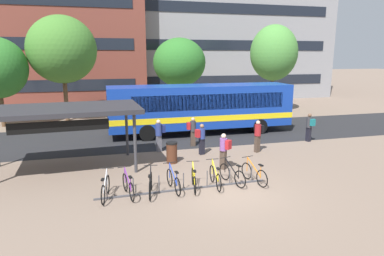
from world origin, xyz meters
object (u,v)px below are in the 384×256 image
Objects in this scene: parked_bicycle_silver_0 at (105,188)px; parked_bicycle_black_2 at (150,185)px; parked_bicycle_blue_3 at (173,181)px; commuter_red_pack_4 at (201,137)px; parked_bicycle_orange_7 at (254,174)px; city_bus at (200,107)px; parked_bicycle_purple_1 at (128,186)px; street_tree_2 at (62,50)px; commuter_teal_pack_0 at (310,125)px; commuter_black_pack_5 at (258,134)px; commuter_navy_pack_1 at (159,133)px; parked_bicycle_yellow_5 at (215,177)px; transit_shelter at (61,111)px; street_tree_1 at (274,53)px; parked_bicycle_yellow_4 at (194,180)px; street_tree_0 at (179,62)px; commuter_red_pack_3 at (224,149)px; parked_bicycle_black_6 at (232,175)px; trash_bin at (172,152)px; commuter_red_pack_2 at (192,130)px.

parked_bicycle_black_2 is at bearing -82.72° from parked_bicycle_silver_0.
parked_bicycle_blue_3 is 1.05× the size of commuter_red_pack_4.
city_bus is at bearing -14.07° from parked_bicycle_orange_7.
street_tree_2 is at bearing 3.22° from parked_bicycle_purple_1.
commuter_black_pack_5 is at bearing 94.65° from commuter_teal_pack_0.
commuter_navy_pack_1 is at bearing 75.67° from commuter_teal_pack_0.
street_tree_2 reaches higher than parked_bicycle_yellow_5.
commuter_black_pack_5 is (3.76, 4.05, 0.62)m from parked_bicycle_yellow_5.
commuter_teal_pack_0 is (6.08, 5.37, 0.61)m from parked_bicycle_orange_7.
transit_shelter is (-4.27, 3.63, 2.31)m from parked_bicycle_blue_3.
parked_bicycle_black_2 is at bearing -129.74° from street_tree_1.
street_tree_1 is at bearing -30.49° from parked_bicycle_yellow_5.
commuter_teal_pack_0 is (8.63, 5.39, 0.61)m from parked_bicycle_yellow_4.
parked_bicycle_purple_1 is 19.13m from street_tree_0.
parked_bicycle_yellow_4 is at bearing 82.13° from commuter_navy_pack_1.
street_tree_0 is at bearing -42.28° from commuter_red_pack_3.
street_tree_2 is at bearing -171.05° from street_tree_0.
parked_bicycle_yellow_4 is 1.02× the size of commuter_red_pack_3.
parked_bicycle_black_6 is (3.34, 0.24, 0.00)m from parked_bicycle_black_2.
commuter_red_pack_3 is at bearing -24.99° from parked_bicycle_black_6.
parked_bicycle_silver_0 and parked_bicycle_black_6 have the same top height.
commuter_black_pack_5 is at bearing -38.44° from parked_bicycle_yellow_4.
parked_bicycle_black_2 is 5.60m from commuter_red_pack_4.
parked_bicycle_blue_3 is 17.78m from street_tree_2.
commuter_red_pack_3 reaches higher than parked_bicycle_yellow_5.
street_tree_0 is at bearing 8.95° from street_tree_2.
parked_bicycle_yellow_5 is at bearing 76.74° from parked_bicycle_orange_7.
street_tree_2 is at bearing -67.79° from commuter_black_pack_5.
city_bus reaches higher than parked_bicycle_yellow_5.
street_tree_0 reaches higher than parked_bicycle_silver_0.
commuter_navy_pack_1 reaches higher than parked_bicycle_black_2.
parked_bicycle_yellow_4 and parked_bicycle_yellow_5 have the same top height.
street_tree_2 reaches higher than parked_bicycle_blue_3.
city_bus is 1.55× the size of street_tree_1.
street_tree_0 is at bearing -14.78° from parked_bicycle_orange_7.
parked_bicycle_black_2 is 1.02× the size of commuter_red_pack_3.
trash_bin is at bearing 84.52° from commuter_navy_pack_1.
street_tree_2 is (-1.08, 12.52, 2.83)m from transit_shelter.
parked_bicycle_yellow_5 is at bearing 81.89° from parked_bicycle_black_6.
street_tree_1 is at bearing -25.99° from parked_bicycle_yellow_4.
street_tree_2 is (-5.96, 12.77, 5.00)m from trash_bin.
city_bus is 3.40m from commuter_red_pack_2.
trash_bin is at bearing 13.25° from parked_bicycle_black_6.
commuter_red_pack_3 is 2.64m from trash_bin.
parked_bicycle_silver_0 is 7.89m from commuter_red_pack_2.
parked_bicycle_orange_7 is 6.24m from commuter_red_pack_2.
commuter_red_pack_3 is (6.99, -1.77, -1.73)m from transit_shelter.
street_tree_2 reaches higher than commuter_navy_pack_1.
commuter_navy_pack_1 reaches higher than parked_bicycle_yellow_4.
parked_bicycle_blue_3 is at bearing -100.26° from trash_bin.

